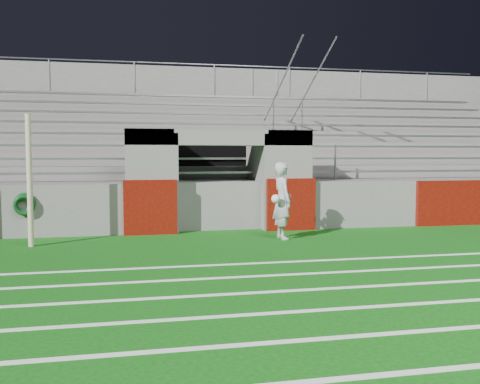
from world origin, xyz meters
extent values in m
plane|color=#0C4D0D|center=(0.00, 0.00, 0.00)|extent=(90.00, 90.00, 0.00)
cylinder|color=beige|center=(-4.38, 1.76, 1.41)|extent=(0.12, 0.12, 2.82)
cube|color=white|center=(0.00, -6.00, 0.01)|extent=(28.00, 0.09, 0.01)
cube|color=white|center=(0.00, -5.00, 0.01)|extent=(28.00, 0.09, 0.01)
cube|color=white|center=(0.00, -4.00, 0.01)|extent=(28.00, 0.09, 0.01)
cube|color=white|center=(0.00, -3.00, 0.01)|extent=(28.00, 0.09, 0.01)
cube|color=white|center=(0.00, -2.00, 0.01)|extent=(28.00, 0.09, 0.01)
cube|color=white|center=(0.00, -1.00, 0.01)|extent=(28.00, 0.09, 0.01)
cube|color=slate|center=(-1.80, 3.50, 1.30)|extent=(1.20, 1.00, 2.60)
cube|color=slate|center=(1.80, 3.50, 1.30)|extent=(1.20, 1.00, 2.60)
cube|color=black|center=(0.00, 5.20, 1.25)|extent=(2.60, 0.20, 2.50)
cube|color=slate|center=(-1.15, 4.10, 1.25)|extent=(0.10, 2.20, 2.50)
cube|color=slate|center=(1.15, 4.10, 1.25)|extent=(0.10, 2.20, 2.50)
cube|color=slate|center=(0.00, 3.50, 2.40)|extent=(4.80, 1.00, 0.40)
cube|color=slate|center=(0.00, 7.35, 1.15)|extent=(26.00, 8.00, 0.20)
cube|color=slate|center=(0.00, 7.35, 0.53)|extent=(26.00, 8.00, 1.05)
cube|color=#4E0C06|center=(-1.80, 2.94, 0.68)|extent=(1.30, 0.15, 1.35)
cube|color=#4E0C06|center=(1.80, 2.94, 0.68)|extent=(1.30, 0.15, 1.35)
cube|color=#4E0C06|center=(6.50, 2.94, 0.62)|extent=(2.20, 0.15, 1.25)
cube|color=gray|center=(0.00, 4.43, 1.47)|extent=(23.00, 0.28, 0.06)
cube|color=slate|center=(0.00, 5.28, 1.44)|extent=(24.00, 0.75, 0.38)
cube|color=gray|center=(0.00, 5.18, 1.85)|extent=(23.00, 0.28, 0.06)
cube|color=slate|center=(0.00, 6.03, 1.63)|extent=(24.00, 0.75, 0.76)
cube|color=gray|center=(0.00, 5.93, 2.23)|extent=(23.00, 0.28, 0.06)
cube|color=slate|center=(0.00, 6.78, 1.82)|extent=(24.00, 0.75, 1.14)
cube|color=gray|center=(0.00, 6.68, 2.61)|extent=(23.00, 0.28, 0.06)
cube|color=slate|center=(0.00, 7.53, 2.01)|extent=(24.00, 0.75, 1.52)
cube|color=gray|center=(0.00, 7.43, 2.99)|extent=(23.00, 0.28, 0.06)
cube|color=slate|center=(0.00, 8.28, 2.20)|extent=(24.00, 0.75, 1.90)
cube|color=gray|center=(0.00, 8.18, 3.37)|extent=(23.00, 0.28, 0.06)
cube|color=slate|center=(0.00, 9.03, 2.39)|extent=(24.00, 0.75, 2.28)
cube|color=gray|center=(0.00, 8.93, 3.75)|extent=(23.00, 0.28, 0.06)
cube|color=slate|center=(0.00, 9.78, 2.58)|extent=(24.00, 0.75, 2.66)
cube|color=gray|center=(0.00, 9.68, 4.13)|extent=(23.00, 0.28, 0.06)
cube|color=slate|center=(0.00, 10.45, 2.65)|extent=(26.00, 0.60, 5.29)
cylinder|color=#A5A8AD|center=(2.50, 4.15, 1.75)|extent=(0.05, 0.05, 1.00)
cylinder|color=#A5A8AD|center=(2.50, 7.15, 3.27)|extent=(0.05, 0.05, 1.00)
cylinder|color=#A5A8AD|center=(2.50, 10.15, 4.79)|extent=(0.05, 0.05, 1.00)
cylinder|color=#A5A8AD|center=(2.50, 7.15, 3.77)|extent=(0.05, 6.02, 3.08)
cylinder|color=#A5A8AD|center=(3.50, 4.15, 1.75)|extent=(0.05, 0.05, 1.00)
cylinder|color=#A5A8AD|center=(3.50, 7.15, 3.27)|extent=(0.05, 0.05, 1.00)
cylinder|color=#A5A8AD|center=(3.50, 10.15, 4.79)|extent=(0.05, 0.05, 1.00)
cylinder|color=#A5A8AD|center=(3.50, 7.15, 3.77)|extent=(0.05, 6.02, 3.08)
cylinder|color=#A5A8AD|center=(-5.00, 10.15, 4.84)|extent=(0.05, 0.05, 1.10)
cylinder|color=#A5A8AD|center=(-2.00, 10.15, 4.84)|extent=(0.05, 0.05, 1.10)
cylinder|color=#A5A8AD|center=(1.00, 10.15, 4.84)|extent=(0.05, 0.05, 1.10)
cylinder|color=#A5A8AD|center=(4.00, 10.15, 4.84)|extent=(0.05, 0.05, 1.10)
cylinder|color=#A5A8AD|center=(7.00, 10.15, 4.84)|extent=(0.05, 0.05, 1.10)
cylinder|color=#A5A8AD|center=(10.00, 10.15, 4.84)|extent=(0.05, 0.05, 1.10)
cylinder|color=#A5A8AD|center=(0.00, 10.15, 5.39)|extent=(24.00, 0.05, 0.05)
imported|color=#A8ACB1|center=(1.18, 1.64, 0.90)|extent=(0.47, 0.68, 1.79)
sphere|color=white|center=(0.93, 1.37, 0.96)|extent=(0.20, 0.20, 0.20)
torus|color=#0C3E17|center=(-4.70, 2.95, 0.83)|extent=(0.50, 0.09, 0.50)
torus|color=#0B3B14|center=(-4.70, 2.90, 0.79)|extent=(0.49, 0.09, 0.49)
camera|label=1|loc=(-2.40, -10.25, 1.96)|focal=40.00mm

